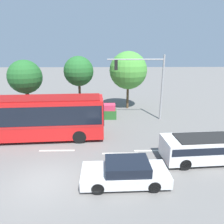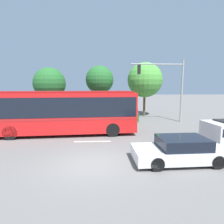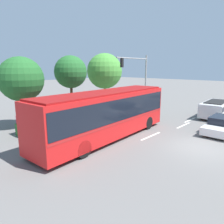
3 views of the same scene
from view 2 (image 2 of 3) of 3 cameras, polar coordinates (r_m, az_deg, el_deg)
ground_plane at (r=9.06m, az=-6.43°, el=-15.58°), size 140.00×140.00×0.00m
city_bus at (r=14.17m, az=-15.67°, el=0.58°), size 11.32×3.20×3.25m
sedan_foreground at (r=9.50m, az=20.63°, el=-11.17°), size 4.51×2.02×1.22m
traffic_light_pole at (r=19.21m, az=17.34°, el=9.08°), size 5.29×0.24×6.19m
flowering_hedge at (r=18.70m, az=-8.33°, el=-0.96°), size 10.82×1.06×1.45m
street_tree_left at (r=21.18m, az=-18.96°, el=8.34°), size 3.47×3.47×5.64m
street_tree_centre at (r=21.37m, az=-3.90°, el=10.00°), size 3.21×3.21×5.97m
street_tree_right at (r=22.61m, az=10.24°, el=9.83°), size 4.19×4.19×6.47m
lane_stripe_near at (r=12.25m, az=-6.14°, el=-9.17°), size 2.40×0.16×0.01m
lane_stripe_mid at (r=12.31m, az=14.52°, el=-9.29°), size 2.40×0.16×0.01m
lane_stripe_far at (r=13.42m, az=23.11°, el=-8.24°), size 2.40×0.16×0.01m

